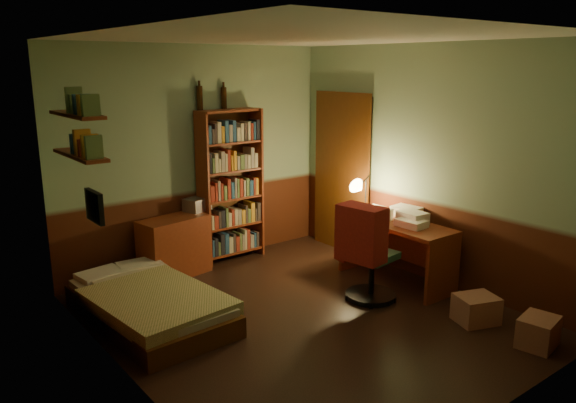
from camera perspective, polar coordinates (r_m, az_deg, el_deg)
floor at (r=5.53m, az=1.63°, el=-11.73°), size 3.50×4.00×0.02m
ceiling at (r=5.00m, az=1.84°, el=16.50°), size 3.50×4.00×0.02m
wall_back at (r=6.75m, az=-9.28°, el=4.45°), size 3.50×0.02×2.60m
wall_left at (r=4.23m, az=-16.93°, el=-1.49°), size 0.02×4.00×2.60m
wall_right at (r=6.36m, az=14.05°, el=3.65°), size 0.02×4.00×2.60m
wall_front at (r=3.83m, az=21.34°, el=-3.42°), size 3.50×0.02×2.60m
doorway at (r=7.24m, az=5.61°, el=2.78°), size 0.06×0.90×2.00m
door_trim at (r=7.22m, az=5.41°, el=2.75°), size 0.02×0.98×2.08m
bed at (r=5.53m, az=-13.95°, el=-9.10°), size 1.02×1.80×0.52m
dresser at (r=6.55m, az=-11.48°, el=-4.55°), size 0.83×0.51×0.69m
mini_stereo at (r=6.71m, az=-9.23°, el=-0.28°), size 0.34×0.30×0.15m
bookshelf at (r=6.86m, az=-5.83°, el=1.55°), size 0.82×0.32×1.86m
bottle_left at (r=6.65m, az=-8.97°, el=10.34°), size 0.08×0.08×0.28m
bottle_right at (r=6.81m, az=-6.53°, el=10.40°), size 0.08×0.08×0.25m
desk at (r=6.35m, az=10.95°, el=-5.08°), size 0.55×1.30×0.69m
paper_stack at (r=6.46m, az=11.93°, el=-1.04°), size 0.25×0.33×0.12m
desk_lamp at (r=6.72m, az=7.92°, el=1.57°), size 0.20×0.20×0.55m
office_chair at (r=5.81m, az=8.55°, el=-5.09°), size 0.57×0.52×1.02m
red_jacket at (r=5.47m, az=6.63°, el=2.31°), size 0.37×0.52×0.56m
wall_shelf_lower at (r=5.23m, az=-20.37°, el=4.43°), size 0.20×0.90×0.03m
wall_shelf_upper at (r=5.19m, az=-20.69°, el=8.24°), size 0.20×0.90×0.03m
framed_picture at (r=4.81m, az=-19.07°, el=-0.49°), size 0.04×0.32×0.26m
cardboard_box_a at (r=5.40m, az=24.07°, el=-12.01°), size 0.39×0.34×0.26m
cardboard_box_b at (r=5.66m, az=18.57°, el=-10.32°), size 0.45×0.41×0.26m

